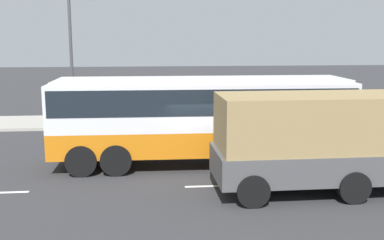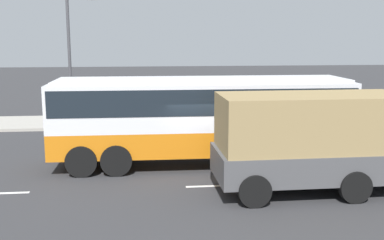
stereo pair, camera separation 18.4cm
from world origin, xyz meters
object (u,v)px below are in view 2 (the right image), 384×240
object	(u,v)px
coach_bus	(202,111)
street_lamp	(72,52)
cargo_truck	(340,139)
pedestrian_at_crossing	(343,103)
pedestrian_near_curb	(311,100)

from	to	relation	value
coach_bus	street_lamp	xyz separation A→B (m)	(-5.72, 7.46, 2.00)
coach_bus	street_lamp	distance (m)	9.61
cargo_truck	pedestrian_at_crossing	xyz separation A→B (m)	(5.13, 11.21, -0.54)
coach_bus	pedestrian_at_crossing	xyz separation A→B (m)	(9.01, 7.74, -0.93)
cargo_truck	pedestrian_at_crossing	world-z (taller)	cargo_truck
pedestrian_near_curb	street_lamp	bearing A→B (deg)	-35.85
cargo_truck	pedestrian_at_crossing	distance (m)	12.34
pedestrian_near_curb	cargo_truck	bearing A→B (deg)	28.37
pedestrian_at_crossing	coach_bus	bearing A→B (deg)	175.68
coach_bus	cargo_truck	xyz separation A→B (m)	(3.89, -3.47, -0.39)
coach_bus	pedestrian_near_curb	size ratio (longest dim) A/B	6.96
cargo_truck	street_lamp	world-z (taller)	street_lamp
pedestrian_near_curb	pedestrian_at_crossing	distance (m)	2.18
cargo_truck	pedestrian_near_curb	distance (m)	13.65
pedestrian_at_crossing	street_lamp	bearing A→B (deg)	136.13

